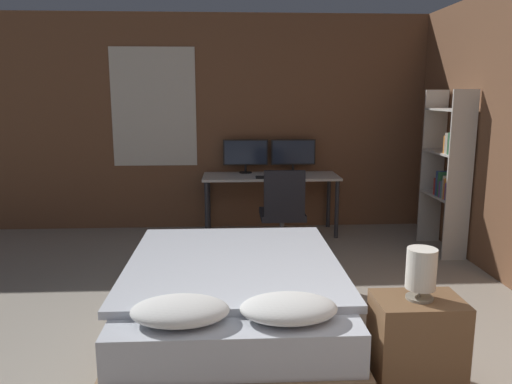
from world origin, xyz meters
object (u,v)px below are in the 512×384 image
at_px(keyboard, 272,177).
at_px(bookshelf, 448,168).
at_px(desk, 271,182).
at_px(bed, 234,300).
at_px(nightstand, 416,345).
at_px(bedside_lamp, 421,270).
at_px(office_chair, 283,219).
at_px(monitor_right, 293,153).
at_px(monitor_left, 246,154).
at_px(computer_mouse, 296,176).

height_order(keyboard, bookshelf, bookshelf).
bearing_deg(keyboard, desk, 90.00).
relative_size(bed, nightstand, 3.60).
bearing_deg(desk, bedside_lamp, -80.57).
bearing_deg(office_chair, desk, 95.49).
bearing_deg(keyboard, bookshelf, -19.75).
bearing_deg(monitor_right, monitor_left, 180.00).
bearing_deg(office_chair, monitor_left, 111.45).
bearing_deg(computer_mouse, desk, 144.80).
height_order(bedside_lamp, monitor_right, monitor_right).
bearing_deg(desk, nightstand, -80.57).
relative_size(bed, monitor_left, 3.68).
height_order(desk, office_chair, office_chair).
bearing_deg(monitor_left, bedside_lamp, -76.51).
relative_size(nightstand, monitor_left, 1.02).
bearing_deg(bookshelf, bed, -141.91).
xyz_separation_m(bedside_lamp, office_chair, (-0.50, 2.68, -0.37)).
bearing_deg(monitor_right, computer_mouse, -92.74).
height_order(monitor_right, office_chair, monitor_right).
relative_size(bedside_lamp, bookshelf, 0.17).
bearing_deg(desk, bed, -100.18).
relative_size(desk, monitor_left, 2.97).
height_order(computer_mouse, bookshelf, bookshelf).
height_order(bedside_lamp, bookshelf, bookshelf).
xyz_separation_m(desk, bookshelf, (1.84, -0.86, 0.29)).
xyz_separation_m(keyboard, computer_mouse, (0.28, 0.00, 0.01)).
relative_size(desk, bookshelf, 0.94).
bearing_deg(bed, keyboard, 79.02).
bearing_deg(computer_mouse, bed, -107.11).
distance_m(bedside_lamp, keyboard, 3.28).
distance_m(desk, monitor_left, 0.49).
bearing_deg(bookshelf, computer_mouse, 157.02).
relative_size(bedside_lamp, monitor_right, 0.53).
bearing_deg(bed, bookshelf, 38.09).
height_order(monitor_right, bookshelf, bookshelf).
height_order(bedside_lamp, keyboard, bedside_lamp).
distance_m(computer_mouse, office_chair, 0.70).
distance_m(desk, keyboard, 0.22).
height_order(monitor_right, keyboard, monitor_right).
height_order(bedside_lamp, office_chair, office_chair).
xyz_separation_m(bedside_lamp, desk, (-0.57, 3.43, -0.09)).
bearing_deg(bedside_lamp, monitor_left, 103.49).
height_order(desk, bookshelf, bookshelf).
distance_m(bed, desk, 2.76).
bearing_deg(monitor_left, computer_mouse, -34.53).
height_order(nightstand, monitor_left, monitor_left).
height_order(bedside_lamp, monitor_left, monitor_left).
relative_size(monitor_left, computer_mouse, 8.00).
bearing_deg(computer_mouse, office_chair, -110.98).
xyz_separation_m(office_chair, bookshelf, (1.77, -0.11, 0.57)).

